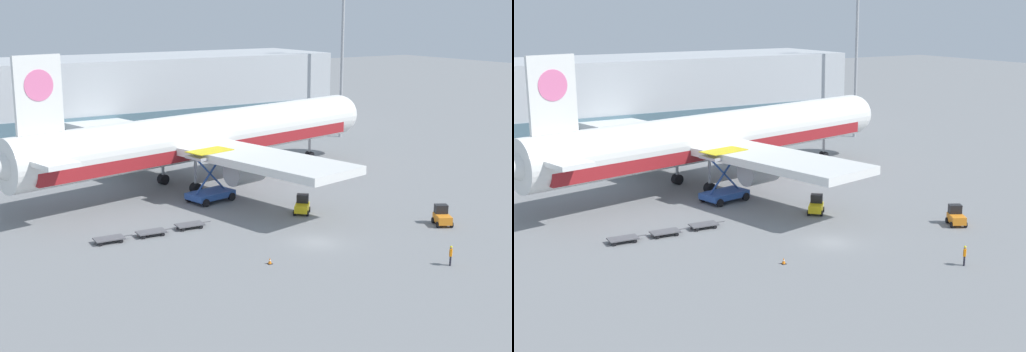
% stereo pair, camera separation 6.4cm
% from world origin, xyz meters
% --- Properties ---
extents(ground_plane, '(400.00, 400.00, 0.00)m').
position_xyz_m(ground_plane, '(0.00, 0.00, 0.00)').
color(ground_plane, slate).
extents(terminal_building, '(90.00, 18.20, 14.00)m').
position_xyz_m(terminal_building, '(-7.01, 56.62, 6.99)').
color(terminal_building, '#B2B7BC').
rests_on(terminal_building, ground_plane).
extents(light_mast, '(2.80, 0.50, 26.91)m').
position_xyz_m(light_mast, '(37.26, 43.63, 15.35)').
color(light_mast, '#9EA0A5').
rests_on(light_mast, ground_plane).
extents(airplane_main, '(57.33, 48.60, 17.00)m').
position_xyz_m(airplane_main, '(1.21, 26.09, 5.84)').
color(airplane_main, white).
rests_on(airplane_main, ground_plane).
extents(scissor_lift_loader, '(5.72, 4.31, 5.92)m').
position_xyz_m(scissor_lift_loader, '(-1.52, 18.33, 2.22)').
color(scissor_lift_loader, '#284C99').
rests_on(scissor_lift_loader, ground_plane).
extents(baggage_tug_foreground, '(2.70, 2.77, 2.00)m').
position_xyz_m(baggage_tug_foreground, '(4.50, 8.71, 0.88)').
color(baggage_tug_foreground, yellow).
rests_on(baggage_tug_foreground, ground_plane).
extents(baggage_tug_mid, '(2.50, 2.81, 2.00)m').
position_xyz_m(baggage_tug_mid, '(14.24, -2.17, 0.88)').
color(baggage_tug_mid, orange).
rests_on(baggage_tug_mid, ground_plane).
extents(baggage_dolly_lead, '(3.74, 1.67, 0.48)m').
position_xyz_m(baggage_dolly_lead, '(-16.64, 10.26, 0.39)').
color(baggage_dolly_lead, '#56565B').
rests_on(baggage_dolly_lead, ground_plane).
extents(baggage_dolly_second, '(3.74, 1.67, 0.48)m').
position_xyz_m(baggage_dolly_second, '(-12.44, 10.09, 0.39)').
color(baggage_dolly_second, '#56565B').
rests_on(baggage_dolly_second, ground_plane).
extents(baggage_dolly_third, '(3.74, 1.67, 0.48)m').
position_xyz_m(baggage_dolly_third, '(-8.18, 10.26, 0.39)').
color(baggage_dolly_third, '#56565B').
rests_on(baggage_dolly_third, ground_plane).
extents(ground_crew_near, '(0.48, 0.39, 1.79)m').
position_xyz_m(ground_crew_near, '(6.11, -11.01, 1.06)').
color(ground_crew_near, black).
rests_on(ground_crew_near, ground_plane).
extents(traffic_cone_near, '(0.40, 0.40, 0.56)m').
position_xyz_m(traffic_cone_near, '(-6.88, -2.54, 0.27)').
color(traffic_cone_near, black).
rests_on(traffic_cone_near, ground_plane).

